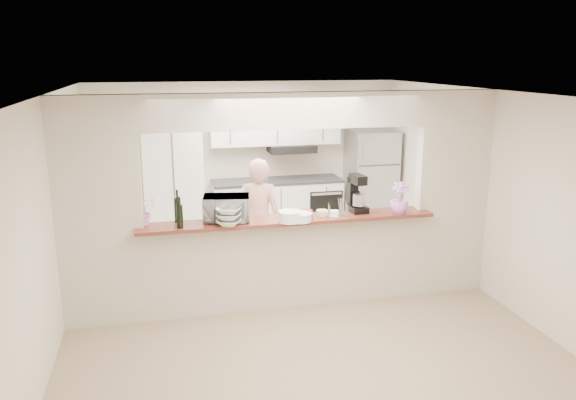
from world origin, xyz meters
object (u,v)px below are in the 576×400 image
object	(u,v)px
refrigerator	(371,181)
toaster_oven	(226,208)
person	(259,221)
stand_mixer	(357,195)

from	to	relation	value
refrigerator	toaster_oven	xyz separation A→B (m)	(-2.75, -2.62, 0.38)
refrigerator	person	bearing A→B (deg)	-141.30
refrigerator	person	xyz separation A→B (m)	(-2.24, -1.79, -0.04)
person	refrigerator	bearing A→B (deg)	-123.28
stand_mixer	refrigerator	bearing A→B (deg)	65.07
stand_mixer	person	xyz separation A→B (m)	(-1.04, 0.79, -0.48)
toaster_oven	stand_mixer	distance (m)	1.55
refrigerator	person	distance (m)	2.87
stand_mixer	toaster_oven	bearing A→B (deg)	-178.56
stand_mixer	person	size ratio (longest dim) A/B	0.27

